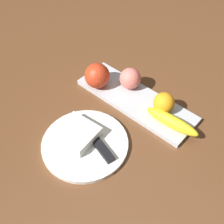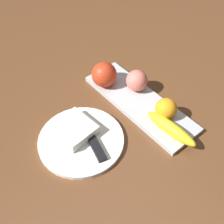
{
  "view_description": "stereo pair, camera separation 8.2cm",
  "coord_description": "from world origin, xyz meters",
  "px_view_note": "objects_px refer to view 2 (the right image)",
  "views": [
    {
      "loc": [
        -0.41,
        0.51,
        0.66
      ],
      "look_at": [
        -0.05,
        0.11,
        0.05
      ],
      "focal_mm": 44.92,
      "sensor_mm": 36.0,
      "label": 1
    },
    {
      "loc": [
        -0.47,
        0.46,
        0.66
      ],
      "look_at": [
        -0.05,
        0.11,
        0.05
      ],
      "focal_mm": 44.92,
      "sensor_mm": 36.0,
      "label": 2
    }
  ],
  "objects_px": {
    "peach": "(137,81)",
    "folded_napkin": "(74,129)",
    "dinner_plate": "(81,140)",
    "orange_near_apple": "(166,109)",
    "apple": "(104,75)",
    "fruit_tray": "(140,103)",
    "banana": "(171,128)",
    "knife": "(94,144)"
  },
  "relations": [
    {
      "from": "fruit_tray",
      "to": "folded_napkin",
      "type": "relative_size",
      "value": 3.74
    },
    {
      "from": "dinner_plate",
      "to": "banana",
      "type": "bearing_deg",
      "value": -125.05
    },
    {
      "from": "fruit_tray",
      "to": "banana",
      "type": "xyz_separation_m",
      "value": [
        -0.15,
        0.02,
        0.03
      ]
    },
    {
      "from": "fruit_tray",
      "to": "orange_near_apple",
      "type": "xyz_separation_m",
      "value": [
        -0.09,
        -0.01,
        0.04
      ]
    },
    {
      "from": "fruit_tray",
      "to": "knife",
      "type": "bearing_deg",
      "value": 100.92
    },
    {
      "from": "fruit_tray",
      "to": "apple",
      "type": "distance_m",
      "value": 0.15
    },
    {
      "from": "apple",
      "to": "folded_napkin",
      "type": "distance_m",
      "value": 0.22
    },
    {
      "from": "fruit_tray",
      "to": "knife",
      "type": "distance_m",
      "value": 0.22
    },
    {
      "from": "folded_napkin",
      "to": "knife",
      "type": "bearing_deg",
      "value": -166.53
    },
    {
      "from": "knife",
      "to": "apple",
      "type": "bearing_deg",
      "value": -30.46
    },
    {
      "from": "fruit_tray",
      "to": "banana",
      "type": "bearing_deg",
      "value": 172.22
    },
    {
      "from": "peach",
      "to": "knife",
      "type": "xyz_separation_m",
      "value": [
        -0.09,
        0.24,
        -0.03
      ]
    },
    {
      "from": "apple",
      "to": "orange_near_apple",
      "type": "relative_size",
      "value": 1.29
    },
    {
      "from": "orange_near_apple",
      "to": "dinner_plate",
      "type": "height_order",
      "value": "orange_near_apple"
    },
    {
      "from": "fruit_tray",
      "to": "dinner_plate",
      "type": "bearing_deg",
      "value": 90.0
    },
    {
      "from": "peach",
      "to": "knife",
      "type": "height_order",
      "value": "peach"
    },
    {
      "from": "apple",
      "to": "knife",
      "type": "bearing_deg",
      "value": 134.81
    },
    {
      "from": "apple",
      "to": "banana",
      "type": "xyz_separation_m",
      "value": [
        -0.28,
        -0.02,
        -0.02
      ]
    },
    {
      "from": "banana",
      "to": "folded_napkin",
      "type": "distance_m",
      "value": 0.28
    },
    {
      "from": "fruit_tray",
      "to": "apple",
      "type": "relative_size",
      "value": 4.87
    },
    {
      "from": "peach",
      "to": "folded_napkin",
      "type": "height_order",
      "value": "peach"
    },
    {
      "from": "fruit_tray",
      "to": "banana",
      "type": "distance_m",
      "value": 0.15
    },
    {
      "from": "fruit_tray",
      "to": "folded_napkin",
      "type": "bearing_deg",
      "value": 82.41
    },
    {
      "from": "dinner_plate",
      "to": "peach",
      "type": "bearing_deg",
      "value": -79.81
    },
    {
      "from": "banana",
      "to": "peach",
      "type": "relative_size",
      "value": 2.4
    },
    {
      "from": "banana",
      "to": "orange_near_apple",
      "type": "height_order",
      "value": "orange_near_apple"
    },
    {
      "from": "apple",
      "to": "folded_napkin",
      "type": "bearing_deg",
      "value": 118.14
    },
    {
      "from": "fruit_tray",
      "to": "orange_near_apple",
      "type": "relative_size",
      "value": 6.26
    },
    {
      "from": "banana",
      "to": "orange_near_apple",
      "type": "distance_m",
      "value": 0.07
    },
    {
      "from": "dinner_plate",
      "to": "orange_near_apple",
      "type": "bearing_deg",
      "value": -110.96
    },
    {
      "from": "folded_napkin",
      "to": "apple",
      "type": "bearing_deg",
      "value": -61.86
    },
    {
      "from": "apple",
      "to": "dinner_plate",
      "type": "distance_m",
      "value": 0.24
    },
    {
      "from": "peach",
      "to": "folded_napkin",
      "type": "xyz_separation_m",
      "value": [
        -0.02,
        0.26,
        -0.02
      ]
    },
    {
      "from": "folded_napkin",
      "to": "banana",
      "type": "bearing_deg",
      "value": -130.28
    },
    {
      "from": "apple",
      "to": "folded_napkin",
      "type": "relative_size",
      "value": 0.77
    },
    {
      "from": "peach",
      "to": "dinner_plate",
      "type": "bearing_deg",
      "value": 100.19
    },
    {
      "from": "fruit_tray",
      "to": "folded_napkin",
      "type": "height_order",
      "value": "folded_napkin"
    },
    {
      "from": "apple",
      "to": "orange_near_apple",
      "type": "distance_m",
      "value": 0.23
    },
    {
      "from": "orange_near_apple",
      "to": "dinner_plate",
      "type": "bearing_deg",
      "value": 69.04
    },
    {
      "from": "banana",
      "to": "peach",
      "type": "distance_m",
      "value": 0.2
    },
    {
      "from": "fruit_tray",
      "to": "banana",
      "type": "height_order",
      "value": "banana"
    },
    {
      "from": "fruit_tray",
      "to": "knife",
      "type": "height_order",
      "value": "knife"
    }
  ]
}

